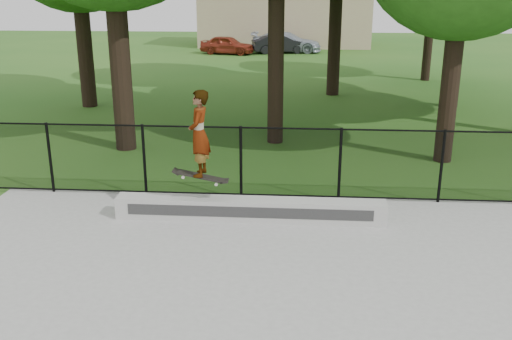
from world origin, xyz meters
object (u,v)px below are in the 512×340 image
Objects in this scene: grind_ledge at (250,209)px; car_c at (286,42)px; car_b at (280,44)px; car_a at (227,45)px; skater_airborne at (199,135)px.

car_c is (-0.03, 28.40, 0.39)m from grind_ledge.
car_b is at bearing 148.48° from car_c.
car_b is at bearing -63.33° from car_a.
skater_airborne reaches higher than grind_ledge.
skater_airborne is at bearing 165.06° from car_b.
car_a is at bearing 96.06° from skater_airborne.
car_c is (3.74, 1.35, 0.07)m from car_a.
skater_airborne is at bearing -160.33° from car_a.
car_b is (3.34, 0.77, 0.01)m from car_a.
car_c is 28.54m from skater_airborne.
grind_ledge is at bearing -176.42° from car_c.
grind_ledge is 1.47× the size of car_a.
car_c reaches higher than grind_ledge.
car_b reaches higher than grind_ledge.
car_a is 3.43m from car_b.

